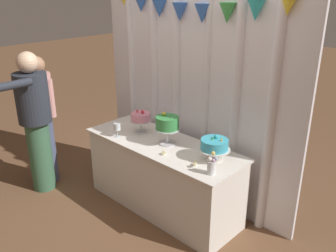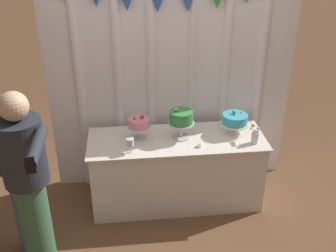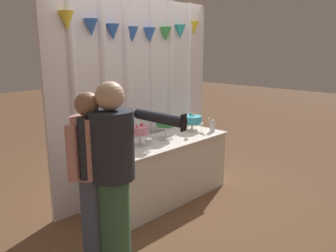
{
  "view_description": "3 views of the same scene",
  "coord_description": "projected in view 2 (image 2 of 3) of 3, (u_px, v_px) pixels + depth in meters",
  "views": [
    {
      "loc": [
        2.4,
        -2.34,
        2.33
      ],
      "look_at": [
        -0.04,
        0.22,
        0.92
      ],
      "focal_mm": 38.71,
      "sensor_mm": 36.0,
      "label": 1
    },
    {
      "loc": [
        -0.48,
        -3.45,
        2.82
      ],
      "look_at": [
        -0.09,
        0.06,
        0.94
      ],
      "focal_mm": 43.47,
      "sensor_mm": 36.0,
      "label": 2
    },
    {
      "loc": [
        -2.89,
        -2.73,
        1.91
      ],
      "look_at": [
        0.12,
        0.16,
        0.92
      ],
      "focal_mm": 36.23,
      "sensor_mm": 36.0,
      "label": 3
    }
  ],
  "objects": [
    {
      "name": "cake_display_rightmost",
      "position": [
        235.0,
        120.0,
        4.17
      ],
      "size": [
        0.3,
        0.3,
        0.24
      ],
      "color": "silver",
      "rests_on": "cake_table"
    },
    {
      "name": "wine_glass",
      "position": [
        130.0,
        142.0,
        3.83
      ],
      "size": [
        0.07,
        0.07,
        0.15
      ],
      "color": "silver",
      "rests_on": "cake_table"
    },
    {
      "name": "cake_table",
      "position": [
        176.0,
        170.0,
        4.3
      ],
      "size": [
        1.8,
        0.66,
        0.77
      ],
      "color": "white",
      "rests_on": "ground_plane"
    },
    {
      "name": "cake_display_leftmost",
      "position": [
        139.0,
        124.0,
        4.04
      ],
      "size": [
        0.24,
        0.24,
        0.27
      ],
      "color": "silver",
      "rests_on": "cake_table"
    },
    {
      "name": "draped_curtain",
      "position": [
        172.0,
        70.0,
        4.25
      ],
      "size": [
        2.6,
        0.16,
        2.55
      ],
      "color": "white",
      "rests_on": "ground_plane"
    },
    {
      "name": "guest_man_pink_jacket",
      "position": [
        17.0,
        170.0,
        3.45
      ],
      "size": [
        0.45,
        0.33,
        1.56
      ],
      "color": "#4C5675",
      "rests_on": "ground_plane"
    },
    {
      "name": "tealight_near_left",
      "position": [
        234.0,
        142.0,
        4.04
      ],
      "size": [
        0.05,
        0.05,
        0.04
      ],
      "color": "beige",
      "rests_on": "cake_table"
    },
    {
      "name": "ground_plane",
      "position": [
        177.0,
        205.0,
        4.39
      ],
      "size": [
        24.0,
        24.0,
        0.0
      ],
      "primitive_type": "plane",
      "color": "brown"
    },
    {
      "name": "tealight_far_left",
      "position": [
        199.0,
        146.0,
        3.97
      ],
      "size": [
        0.05,
        0.05,
        0.04
      ],
      "color": "beige",
      "rests_on": "cake_table"
    },
    {
      "name": "cake_display_center",
      "position": [
        181.0,
        118.0,
        4.04
      ],
      "size": [
        0.27,
        0.27,
        0.33
      ],
      "color": "silver",
      "rests_on": "cake_table"
    },
    {
      "name": "guest_man_dark_suit",
      "position": [
        27.0,
        177.0,
        3.31
      ],
      "size": [
        0.5,
        0.83,
        1.65
      ],
      "color": "#3D6B4C",
      "rests_on": "ground_plane"
    },
    {
      "name": "flower_vase",
      "position": [
        255.0,
        135.0,
        4.01
      ],
      "size": [
        0.1,
        0.1,
        0.2
      ],
      "color": "silver",
      "rests_on": "cake_table"
    }
  ]
}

